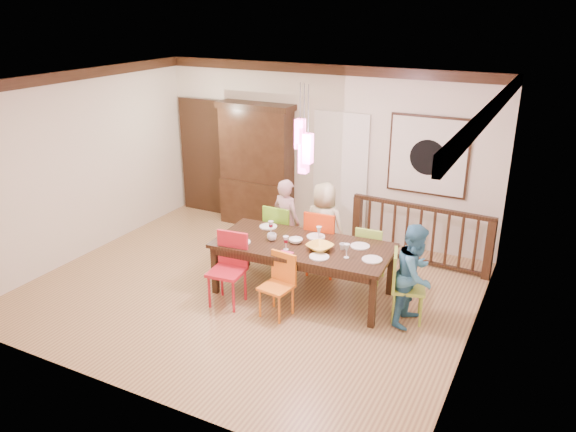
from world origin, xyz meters
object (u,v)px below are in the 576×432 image
at_px(chair_end_right, 409,282).
at_px(china_hutch, 257,165).
at_px(dining_table, 303,249).
at_px(balustrade, 420,234).
at_px(person_far_mid, 324,226).
at_px(person_far_left, 286,221).
at_px(chair_far_left, 282,229).
at_px(person_end_right, 415,275).

xyz_separation_m(chair_end_right, china_hutch, (-3.38, 2.04, 0.58)).
relative_size(dining_table, balustrade, 1.12).
height_order(china_hutch, person_far_mid, china_hutch).
bearing_deg(dining_table, person_far_left, 125.99).
relative_size(chair_far_left, person_end_right, 0.73).
bearing_deg(chair_end_right, chair_far_left, 55.50).
relative_size(dining_table, person_far_left, 1.83).
height_order(person_far_left, person_end_right, person_far_left).
height_order(chair_far_left, china_hutch, china_hutch).
bearing_deg(chair_far_left, balustrade, -154.45).
xyz_separation_m(balustrade, person_far_mid, (-1.27, -0.79, 0.18)).
bearing_deg(balustrade, china_hutch, 176.57).
height_order(chair_far_left, person_far_mid, person_far_mid).
height_order(chair_far_left, chair_end_right, chair_far_left).
xyz_separation_m(chair_end_right, person_end_right, (0.08, -0.04, 0.14)).
bearing_deg(chair_end_right, person_far_mid, 44.79).
height_order(person_far_mid, person_end_right, person_far_mid).
xyz_separation_m(china_hutch, person_end_right, (3.46, -2.08, -0.45)).
distance_m(chair_end_right, china_hutch, 3.99).
bearing_deg(china_hutch, person_far_left, -44.93).
bearing_deg(person_end_right, china_hutch, 66.67).
xyz_separation_m(china_hutch, person_far_left, (1.22, -1.22, -0.44)).
height_order(chair_end_right, china_hutch, china_hutch).
distance_m(chair_end_right, balustrade, 1.72).
bearing_deg(person_end_right, person_far_left, 76.64).
relative_size(chair_far_left, chair_end_right, 1.05).
distance_m(chair_far_left, person_far_left, 0.14).
distance_m(china_hutch, balustrade, 3.16).
bearing_deg(balustrade, dining_table, -122.09).
xyz_separation_m(chair_far_left, chair_end_right, (2.21, -0.77, -0.03)).
height_order(chair_end_right, person_far_mid, person_far_mid).
distance_m(dining_table, person_far_mid, 0.91).
relative_size(china_hutch, balustrade, 1.00).
bearing_deg(person_far_left, chair_far_left, 57.79).
height_order(chair_far_left, person_end_right, person_end_right).
relative_size(dining_table, chair_end_right, 2.68).
bearing_deg(dining_table, person_end_right, -5.07).
bearing_deg(dining_table, balustrade, 51.47).
xyz_separation_m(balustrade, person_end_right, (0.38, -1.73, 0.16)).
xyz_separation_m(chair_end_right, balustrade, (-0.30, 1.69, -0.03)).
bearing_deg(person_far_left, dining_table, 145.03).
relative_size(balustrade, person_end_right, 1.67).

